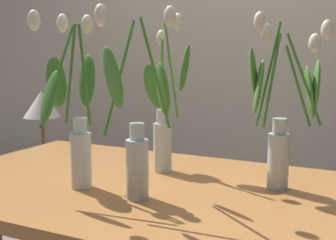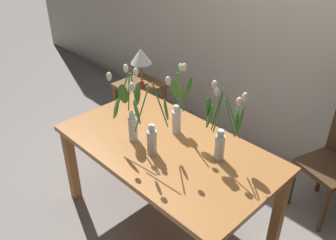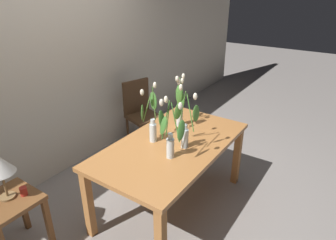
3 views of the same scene
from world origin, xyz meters
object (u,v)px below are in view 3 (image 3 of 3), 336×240
object	(u,v)px
tulip_vase_0	(151,123)
tulip_vase_1	(180,105)
dining_table	(172,151)
dining_chair	(141,110)
side_table	(10,211)
pillar_candle	(24,191)
tulip_vase_2	(186,128)
tulip_vase_3	(170,136)

from	to	relation	value
tulip_vase_0	tulip_vase_1	bearing A→B (deg)	-5.27
tulip_vase_0	tulip_vase_1	distance (m)	0.44
dining_table	dining_chair	size ratio (longest dim) A/B	1.72
tulip_vase_0	side_table	world-z (taller)	tulip_vase_0
side_table	pillar_candle	distance (m)	0.20
dining_table	dining_chair	world-z (taller)	dining_chair
dining_table	side_table	world-z (taller)	dining_table
dining_table	tulip_vase_2	world-z (taller)	tulip_vase_2
dining_chair	side_table	xyz separation A→B (m)	(-2.05, -0.30, -0.09)
tulip_vase_0	side_table	size ratio (longest dim) A/B	1.04
dining_table	pillar_candle	bearing A→B (deg)	147.49
tulip_vase_0	side_table	distance (m)	1.38
tulip_vase_0	tulip_vase_1	size ratio (longest dim) A/B	1.02
pillar_candle	tulip_vase_1	bearing A→B (deg)	-20.88
tulip_vase_1	tulip_vase_0	bearing A→B (deg)	174.73
tulip_vase_2	pillar_candle	distance (m)	1.44
side_table	tulip_vase_1	bearing A→B (deg)	-21.39
side_table	tulip_vase_2	bearing A→B (deg)	-36.47
dining_table	tulip_vase_3	bearing A→B (deg)	-150.63
pillar_candle	tulip_vase_2	bearing A→B (deg)	-37.28
tulip_vase_1	tulip_vase_3	xyz separation A→B (m)	(-0.60, -0.28, -0.02)
tulip_vase_2	pillar_candle	world-z (taller)	tulip_vase_2
dining_chair	pillar_candle	distance (m)	1.97
tulip_vase_0	pillar_candle	world-z (taller)	tulip_vase_0
dining_table	tulip_vase_2	distance (m)	0.32
tulip_vase_2	dining_chair	distance (m)	1.52
tulip_vase_0	tulip_vase_3	size ratio (longest dim) A/B	1.02
tulip_vase_0	dining_chair	bearing A→B (deg)	44.16
dining_chair	side_table	size ratio (longest dim) A/B	1.69
tulip_vase_3	dining_chair	size ratio (longest dim) A/B	0.60
dining_table	tulip_vase_1	distance (m)	0.51
tulip_vase_0	tulip_vase_1	xyz separation A→B (m)	(0.43, -0.04, 0.04)
dining_table	pillar_candle	xyz separation A→B (m)	(-1.10, 0.70, -0.06)
tulip_vase_3	side_table	bearing A→B (deg)	137.65
tulip_vase_2	side_table	distance (m)	1.60
dining_table	side_table	xyz separation A→B (m)	(-1.22, 0.76, -0.22)
tulip_vase_0	pillar_candle	distance (m)	1.21
tulip_vase_3	dining_chair	world-z (taller)	tulip_vase_3
dining_table	tulip_vase_2	xyz separation A→B (m)	(0.01, -0.14, 0.28)
tulip_vase_3	dining_table	bearing A→B (deg)	29.37
tulip_vase_3	side_table	world-z (taller)	tulip_vase_3
tulip_vase_1	side_table	world-z (taller)	tulip_vase_1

